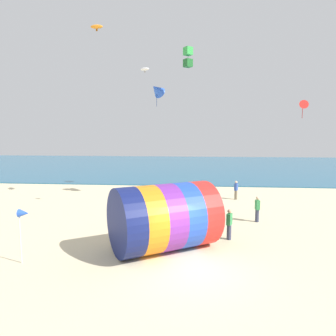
{
  "coord_description": "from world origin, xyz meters",
  "views": [
    {
      "loc": [
        0.16,
        -12.02,
        5.72
      ],
      "look_at": [
        -1.26,
        4.15,
        3.82
      ],
      "focal_mm": 32.0,
      "sensor_mm": 36.0,
      "label": 1
    }
  ],
  "objects_px": {
    "beach_flag": "(23,215)",
    "bystander_near_water": "(236,190)",
    "giant_inflatable_tube": "(165,217)",
    "kite_handler": "(229,224)",
    "kite_blue_delta": "(157,90)",
    "kite_red_delta": "(303,106)",
    "kite_white_parafoil": "(145,69)",
    "kite_orange_parafoil": "(97,27)",
    "kite_green_box": "(188,57)",
    "bystander_mid_beach": "(257,209)"
  },
  "relations": [
    {
      "from": "beach_flag",
      "to": "bystander_near_water",
      "type": "bearing_deg",
      "value": 51.43
    },
    {
      "from": "giant_inflatable_tube",
      "to": "kite_handler",
      "type": "xyz_separation_m",
      "value": [
        3.31,
        1.66,
        -0.77
      ]
    },
    {
      "from": "kite_handler",
      "to": "kite_blue_delta",
      "type": "bearing_deg",
      "value": 117.81
    },
    {
      "from": "kite_red_delta",
      "to": "kite_white_parafoil",
      "type": "height_order",
      "value": "kite_white_parafoil"
    },
    {
      "from": "bystander_near_water",
      "to": "kite_orange_parafoil",
      "type": "bearing_deg",
      "value": 169.81
    },
    {
      "from": "kite_red_delta",
      "to": "bystander_near_water",
      "type": "bearing_deg",
      "value": 110.87
    },
    {
      "from": "kite_green_box",
      "to": "bystander_near_water",
      "type": "height_order",
      "value": "kite_green_box"
    },
    {
      "from": "kite_green_box",
      "to": "kite_handler",
      "type": "bearing_deg",
      "value": -73.94
    },
    {
      "from": "kite_white_parafoil",
      "to": "bystander_mid_beach",
      "type": "relative_size",
      "value": 0.43
    },
    {
      "from": "kite_orange_parafoil",
      "to": "bystander_near_water",
      "type": "xyz_separation_m",
      "value": [
        12.7,
        -2.28,
        -14.63
      ]
    },
    {
      "from": "kite_blue_delta",
      "to": "kite_orange_parafoil",
      "type": "bearing_deg",
      "value": 156.14
    },
    {
      "from": "kite_orange_parafoil",
      "to": "beach_flag",
      "type": "distance_m",
      "value": 20.93
    },
    {
      "from": "kite_orange_parafoil",
      "to": "bystander_mid_beach",
      "type": "distance_m",
      "value": 21.57
    },
    {
      "from": "kite_green_box",
      "to": "kite_white_parafoil",
      "type": "xyz_separation_m",
      "value": [
        -2.85,
        -3.64,
        -1.61
      ]
    },
    {
      "from": "giant_inflatable_tube",
      "to": "kite_orange_parafoil",
      "type": "xyz_separation_m",
      "value": [
        -7.67,
        13.96,
        13.83
      ]
    },
    {
      "from": "kite_blue_delta",
      "to": "kite_green_box",
      "type": "bearing_deg",
      "value": -22.34
    },
    {
      "from": "kite_blue_delta",
      "to": "bystander_mid_beach",
      "type": "xyz_separation_m",
      "value": [
        7.3,
        -6.28,
        -8.5
      ]
    },
    {
      "from": "kite_handler",
      "to": "beach_flag",
      "type": "relative_size",
      "value": 0.68
    },
    {
      "from": "kite_handler",
      "to": "kite_red_delta",
      "type": "height_order",
      "value": "kite_red_delta"
    },
    {
      "from": "giant_inflatable_tube",
      "to": "bystander_mid_beach",
      "type": "relative_size",
      "value": 3.5
    },
    {
      "from": "kite_white_parafoil",
      "to": "bystander_near_water",
      "type": "distance_m",
      "value": 12.66
    },
    {
      "from": "bystander_mid_beach",
      "to": "kite_blue_delta",
      "type": "bearing_deg",
      "value": 139.32
    },
    {
      "from": "kite_white_parafoil",
      "to": "bystander_near_water",
      "type": "relative_size",
      "value": 0.44
    },
    {
      "from": "kite_orange_parafoil",
      "to": "giant_inflatable_tube",
      "type": "bearing_deg",
      "value": -61.21
    },
    {
      "from": "kite_blue_delta",
      "to": "beach_flag",
      "type": "xyz_separation_m",
      "value": [
        -4.17,
        -13.49,
        -7.19
      ]
    },
    {
      "from": "bystander_near_water",
      "to": "bystander_mid_beach",
      "type": "distance_m",
      "value": 6.6
    },
    {
      "from": "kite_green_box",
      "to": "giant_inflatable_tube",
      "type": "bearing_deg",
      "value": -94.61
    },
    {
      "from": "beach_flag",
      "to": "kite_green_box",
      "type": "bearing_deg",
      "value": 61.25
    },
    {
      "from": "bystander_near_water",
      "to": "giant_inflatable_tube",
      "type": "bearing_deg",
      "value": -113.3
    },
    {
      "from": "kite_red_delta",
      "to": "bystander_mid_beach",
      "type": "xyz_separation_m",
      "value": [
        -2.29,
        0.63,
        -6.47
      ]
    },
    {
      "from": "kite_red_delta",
      "to": "beach_flag",
      "type": "distance_m",
      "value": 16.1
    },
    {
      "from": "kite_blue_delta",
      "to": "bystander_mid_beach",
      "type": "bearing_deg",
      "value": -40.68
    },
    {
      "from": "kite_handler",
      "to": "kite_blue_delta",
      "type": "height_order",
      "value": "kite_blue_delta"
    },
    {
      "from": "kite_white_parafoil",
      "to": "beach_flag",
      "type": "xyz_separation_m",
      "value": [
        -3.95,
        -8.77,
        -7.9
      ]
    },
    {
      "from": "bystander_near_water",
      "to": "bystander_mid_beach",
      "type": "bearing_deg",
      "value": -85.97
    },
    {
      "from": "bystander_mid_beach",
      "to": "beach_flag",
      "type": "height_order",
      "value": "beach_flag"
    },
    {
      "from": "kite_orange_parafoil",
      "to": "kite_green_box",
      "type": "bearing_deg",
      "value": -23.39
    },
    {
      "from": "kite_green_box",
      "to": "kite_white_parafoil",
      "type": "bearing_deg",
      "value": -128.1
    },
    {
      "from": "giant_inflatable_tube",
      "to": "kite_handler",
      "type": "relative_size",
      "value": 3.51
    },
    {
      "from": "kite_red_delta",
      "to": "kite_orange_parafoil",
      "type": "distance_m",
      "value": 19.88
    },
    {
      "from": "kite_handler",
      "to": "beach_flag",
      "type": "bearing_deg",
      "value": -157.88
    },
    {
      "from": "kite_green_box",
      "to": "beach_flag",
      "type": "bearing_deg",
      "value": -118.75
    },
    {
      "from": "giant_inflatable_tube",
      "to": "kite_green_box",
      "type": "distance_m",
      "value": 14.4
    },
    {
      "from": "kite_white_parafoil",
      "to": "kite_red_delta",
      "type": "bearing_deg",
      "value": -12.57
    },
    {
      "from": "kite_handler",
      "to": "kite_orange_parafoil",
      "type": "xyz_separation_m",
      "value": [
        -10.99,
        12.3,
        14.6
      ]
    },
    {
      "from": "giant_inflatable_tube",
      "to": "bystander_near_water",
      "type": "distance_m",
      "value": 12.74
    },
    {
      "from": "kite_blue_delta",
      "to": "beach_flag",
      "type": "relative_size",
      "value": 0.85
    },
    {
      "from": "kite_blue_delta",
      "to": "kite_orange_parafoil",
      "type": "relative_size",
      "value": 1.81
    },
    {
      "from": "kite_green_box",
      "to": "kite_red_delta",
      "type": "height_order",
      "value": "kite_green_box"
    },
    {
      "from": "giant_inflatable_tube",
      "to": "bystander_mid_beach",
      "type": "distance_m",
      "value": 7.53
    }
  ]
}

